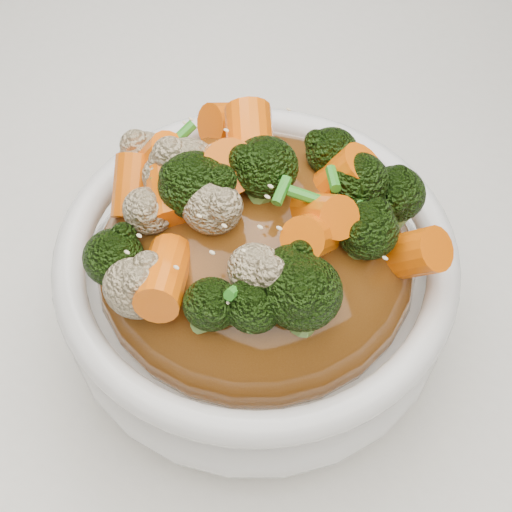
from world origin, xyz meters
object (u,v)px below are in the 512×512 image
Objects in this scene: dining_table at (247,482)px; bowl at (256,289)px; carrots at (256,183)px; broccoli at (256,184)px.

bowl is (0.03, -0.02, 0.42)m from dining_table.
dining_table is 0.42m from bowl.
dining_table is at bearing 142.33° from carrots.
carrots reaches higher than dining_table.
dining_table is 0.51m from broccoli.
carrots reaches higher than bowl.
broccoli is at bearing 0.00° from carrots.
broccoli is at bearing 0.00° from bowl.
carrots is at bearing -37.67° from dining_table.
dining_table is at bearing 142.33° from broccoli.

